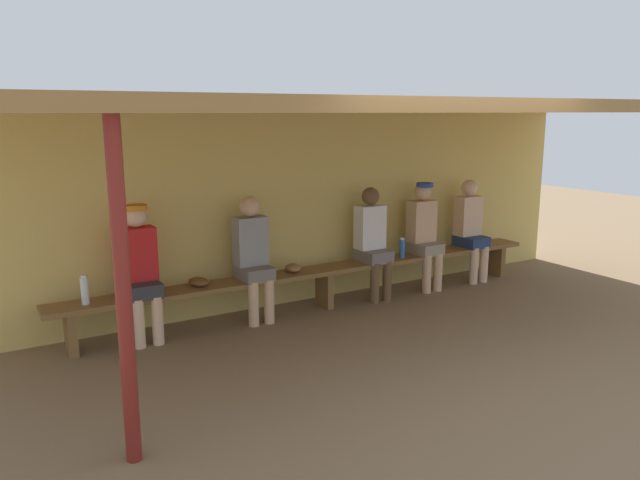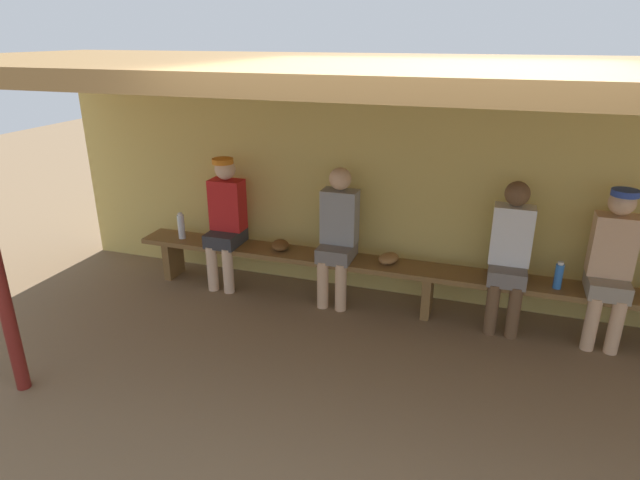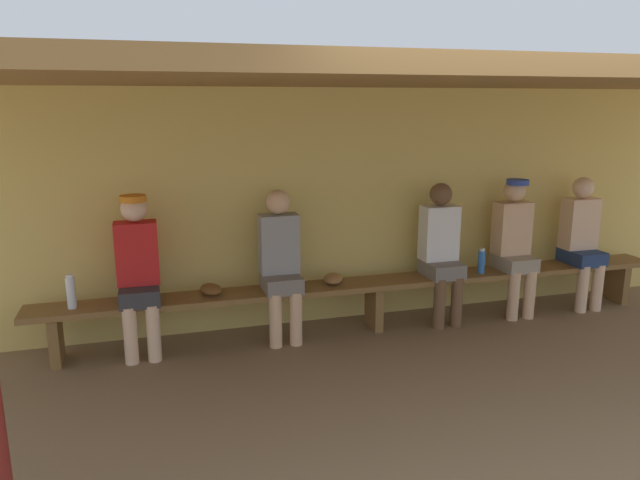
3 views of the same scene
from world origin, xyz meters
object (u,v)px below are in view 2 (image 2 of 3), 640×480
bench (429,277)px  player_in_white (338,231)px  player_leftmost (612,261)px  player_with_sunglasses (510,251)px  player_middle (226,217)px  baseball_glove_tan (280,245)px  baseball_glove_worn (389,258)px  water_bottle_orange (181,226)px  water_bottle_clear (559,276)px

bench → player_in_white: bearing=179.8°
player_leftmost → player_with_sunglasses: bearing=-180.0°
player_middle → baseball_glove_tan: 0.63m
baseball_glove_worn → baseball_glove_tan: same height
player_middle → baseball_glove_tan: (0.59, 0.02, -0.24)m
player_leftmost → bench: bearing=-179.9°
player_with_sunglasses → water_bottle_orange: (-3.27, -0.02, -0.14)m
baseball_glove_worn → player_middle: bearing=-69.1°
bench → baseball_glove_tan: bearing=179.1°
player_in_white → player_leftmost: 2.35m
water_bottle_clear → baseball_glove_tan: size_ratio=1.01×
player_with_sunglasses → water_bottle_orange: size_ratio=4.77×
water_bottle_clear → water_bottle_orange: bearing=179.6°
bench → player_with_sunglasses: player_with_sunglasses is taller
player_leftmost → baseball_glove_worn: bearing=179.1°
bench → baseball_glove_tan: 1.50m
player_leftmost → baseball_glove_worn: player_leftmost is taller
bench → water_bottle_orange: size_ratio=21.44×
player_in_white → player_middle: bearing=180.0°
player_leftmost → baseball_glove_worn: 1.87m
player_leftmost → baseball_glove_tan: (-2.95, 0.02, -0.24)m
bench → player_with_sunglasses: 0.75m
baseball_glove_tan → water_bottle_orange: bearing=-111.1°
player_with_sunglasses → bench: bearing=-179.7°
bench → player_leftmost: player_leftmost is taller
baseball_glove_tan → player_leftmost: bearing=66.4°
player_in_white → player_leftmost: bearing=0.0°
player_middle → baseball_glove_tan: size_ratio=5.60×
player_with_sunglasses → water_bottle_clear: (0.41, -0.05, -0.15)m
player_with_sunglasses → baseball_glove_worn: 1.09m
bench → player_with_sunglasses: (0.67, 0.00, 0.34)m
player_middle → water_bottle_orange: (-0.52, -0.02, -0.15)m
player_middle → player_leftmost: 3.54m
player_middle → water_bottle_clear: 3.16m
player_in_white → water_bottle_clear: 1.97m
player_with_sunglasses → baseball_glove_tan: bearing=179.5°
player_leftmost → water_bottle_orange: player_leftmost is taller
water_bottle_orange → baseball_glove_tan: size_ratio=1.17×
player_middle → baseball_glove_tan: player_middle is taller
player_in_white → water_bottle_clear: bearing=-1.4°
player_with_sunglasses → player_middle: 2.75m
player_middle → water_bottle_clear: size_ratio=5.54×
water_bottle_orange → baseball_glove_tan: bearing=2.0°
player_with_sunglasses → player_in_white: same height
bench → player_middle: (-2.08, 0.00, 0.36)m
player_leftmost → water_bottle_clear: bearing=-172.7°
water_bottle_clear → baseball_glove_worn: size_ratio=1.01×
player_in_white → baseball_glove_worn: (0.49, 0.03, -0.22)m
baseball_glove_worn → player_with_sunglasses: bearing=108.3°
player_middle → baseball_glove_worn: player_middle is taller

